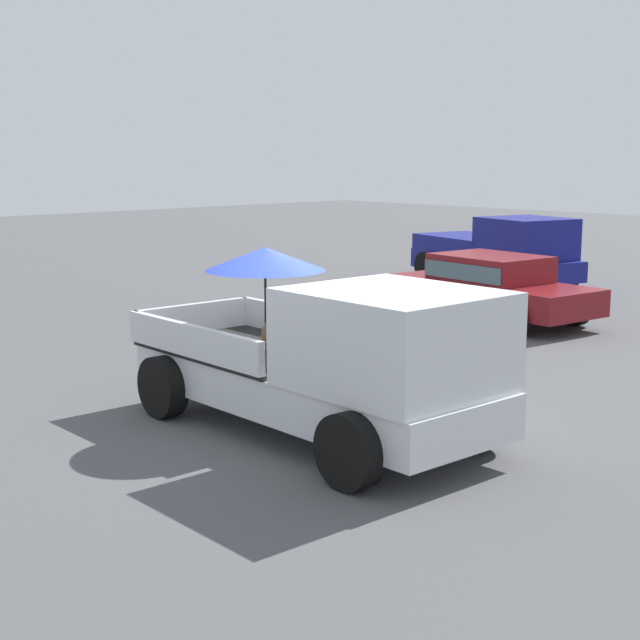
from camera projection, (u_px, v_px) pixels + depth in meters
name	position (u px, v px, depth m)	size (l,w,h in m)	color
ground_plane	(310.00, 432.00, 11.38)	(80.00, 80.00, 0.00)	#4C4C4F
pickup_truck_main	(334.00, 359.00, 10.86)	(5.11, 2.38, 2.23)	black
pickup_truck_red	(499.00, 252.00, 23.62)	(5.10, 3.07, 1.80)	black
parked_sedan_near	(492.00, 284.00, 18.82)	(4.46, 2.32, 1.33)	black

